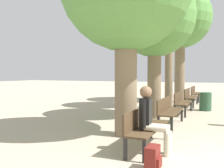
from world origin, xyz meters
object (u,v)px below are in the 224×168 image
at_px(bench_row_1, 168,109).
at_px(bench_row_4, 195,92).
at_px(tree_row_1, 155,18).
at_px(tree_row_3, 180,19).
at_px(bench_row_0, 144,124).
at_px(bench_row_2, 181,101).
at_px(bench_row_3, 190,96).
at_px(trash_bin, 205,102).
at_px(person_seated, 152,118).
at_px(backpack, 153,158).

relative_size(bench_row_1, bench_row_4, 1.00).
xyz_separation_m(tree_row_1, tree_row_3, (-0.00, 5.35, 1.02)).
distance_m(bench_row_0, bench_row_4, 9.75).
height_order(bench_row_4, tree_row_3, tree_row_3).
bearing_deg(tree_row_1, bench_row_2, 60.65).
bearing_deg(bench_row_4, bench_row_2, -90.00).
xyz_separation_m(bench_row_2, tree_row_3, (-0.73, 4.04, 3.99)).
distance_m(bench_row_3, trash_bin, 1.48).
relative_size(bench_row_3, trash_bin, 2.34).
xyz_separation_m(bench_row_2, tree_row_1, (-0.73, -1.31, 2.97)).
bearing_deg(bench_row_0, tree_row_1, 101.63).
height_order(tree_row_3, person_seated, tree_row_3).
bearing_deg(trash_bin, person_seated, -95.11).
distance_m(bench_row_0, person_seated, 0.40).
relative_size(bench_row_0, bench_row_4, 1.00).
relative_size(bench_row_4, trash_bin, 2.34).
relative_size(bench_row_3, person_seated, 1.36).
bearing_deg(bench_row_1, backpack, -82.29).
height_order(backpack, trash_bin, trash_bin).
relative_size(bench_row_0, trash_bin, 2.34).
bearing_deg(person_seated, tree_row_1, 104.05).
bearing_deg(bench_row_0, trash_bin, 82.59).
bearing_deg(bench_row_4, tree_row_3, -131.37).
relative_size(bench_row_2, backpack, 4.56).
distance_m(bench_row_4, person_seated, 10.02).
height_order(bench_row_2, backpack, bench_row_2).
xyz_separation_m(bench_row_4, trash_bin, (0.79, -3.68, -0.11)).
xyz_separation_m(bench_row_0, bench_row_3, (0.00, 7.32, 0.00)).
distance_m(bench_row_2, bench_row_4, 4.88).
bearing_deg(bench_row_1, bench_row_3, 90.00).
relative_size(bench_row_2, tree_row_3, 0.29).
bearing_deg(tree_row_1, person_seated, -75.95).
bearing_deg(tree_row_3, tree_row_1, -90.00).
relative_size(tree_row_3, person_seated, 4.74).
distance_m(bench_row_0, tree_row_3, 9.80).
bearing_deg(tree_row_3, backpack, -83.09).
bearing_deg(bench_row_2, trash_bin, 56.56).
height_order(bench_row_1, bench_row_2, same).
relative_size(bench_row_0, backpack, 4.56).
height_order(bench_row_3, tree_row_1, tree_row_1).
height_order(person_seated, backpack, person_seated).
height_order(bench_row_3, backpack, bench_row_3).
height_order(bench_row_0, bench_row_2, same).
distance_m(person_seated, trash_bin, 6.37).
bearing_deg(tree_row_3, bench_row_4, 48.63).
xyz_separation_m(person_seated, backpack, (0.25, -0.83, -0.50)).
distance_m(tree_row_3, backpack, 10.96).
height_order(bench_row_1, trash_bin, bench_row_1).
relative_size(bench_row_1, backpack, 4.56).
relative_size(bench_row_2, person_seated, 1.36).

